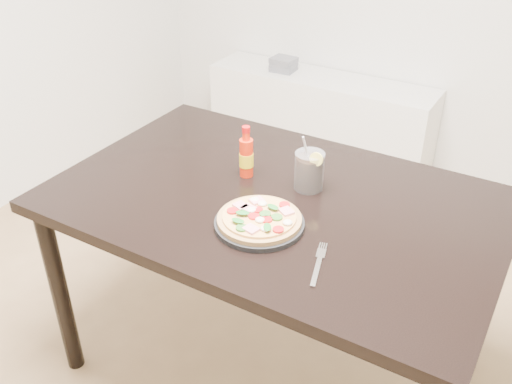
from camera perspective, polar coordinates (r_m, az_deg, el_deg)
The scene contains 8 objects.
dining_table at distance 1.84m, azimuth 1.91°, elevation -2.64°, with size 1.40×0.90×0.75m.
plate at distance 1.66m, azimuth 0.34°, elevation -3.19°, with size 0.26×0.26×0.02m, color black.
pizza at distance 1.65m, azimuth 0.35°, elevation -2.61°, with size 0.25×0.25×0.03m.
hot_sauce_bottle at distance 1.88m, azimuth -0.98°, elevation 3.57°, with size 0.05×0.05×0.18m.
cola_cup at distance 1.82m, azimuth 5.34°, elevation 2.04°, with size 0.10×0.10×0.18m.
fork at distance 1.53m, azimuth 6.29°, elevation -7.01°, with size 0.07×0.19×0.00m.
media_console at distance 3.60m, azimuth 6.34°, elevation 7.61°, with size 1.40×0.34×0.50m, color white.
cd_stack at distance 3.58m, azimuth 2.77°, elevation 12.64°, with size 0.14×0.12×0.08m.
Camera 1 is at (0.53, -0.94, 1.70)m, focal length 40.00 mm.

